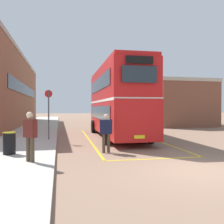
{
  "coord_description": "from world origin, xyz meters",
  "views": [
    {
      "loc": [
        -4.34,
        -6.93,
        2.02
      ],
      "look_at": [
        -0.23,
        12.01,
        1.67
      ],
      "focal_mm": 39.04,
      "sensor_mm": 36.0,
      "label": 1
    }
  ],
  "objects_px": {
    "double_decker_bus": "(117,100)",
    "single_deck_bus": "(122,111)",
    "pedestrian_boarding": "(106,130)",
    "pedestrian_waiting_near": "(30,133)",
    "litter_bin": "(9,143)",
    "bus_stop_sign": "(49,110)"
  },
  "relations": [
    {
      "from": "pedestrian_boarding",
      "to": "pedestrian_waiting_near",
      "type": "height_order",
      "value": "pedestrian_waiting_near"
    },
    {
      "from": "pedestrian_waiting_near",
      "to": "pedestrian_boarding",
      "type": "bearing_deg",
      "value": 31.21
    },
    {
      "from": "double_decker_bus",
      "to": "single_deck_bus",
      "type": "xyz_separation_m",
      "value": [
        4.1,
        14.33,
        -0.87
      ]
    },
    {
      "from": "bus_stop_sign",
      "to": "double_decker_bus",
      "type": "bearing_deg",
      "value": 17.48
    },
    {
      "from": "double_decker_bus",
      "to": "bus_stop_sign",
      "type": "bearing_deg",
      "value": -162.52
    },
    {
      "from": "pedestrian_waiting_near",
      "to": "litter_bin",
      "type": "relative_size",
      "value": 1.94
    },
    {
      "from": "pedestrian_boarding",
      "to": "bus_stop_sign",
      "type": "distance_m",
      "value": 4.98
    },
    {
      "from": "single_deck_bus",
      "to": "litter_bin",
      "type": "bearing_deg",
      "value": -116.28
    },
    {
      "from": "pedestrian_waiting_near",
      "to": "bus_stop_sign",
      "type": "relative_size",
      "value": 0.59
    },
    {
      "from": "pedestrian_waiting_near",
      "to": "bus_stop_sign",
      "type": "distance_m",
      "value": 6.02
    },
    {
      "from": "single_deck_bus",
      "to": "litter_bin",
      "type": "relative_size",
      "value": 10.85
    },
    {
      "from": "double_decker_bus",
      "to": "pedestrian_waiting_near",
      "type": "height_order",
      "value": "double_decker_bus"
    },
    {
      "from": "double_decker_bus",
      "to": "bus_stop_sign",
      "type": "xyz_separation_m",
      "value": [
        -4.47,
        -1.41,
        -0.63
      ]
    },
    {
      "from": "single_deck_bus",
      "to": "pedestrian_waiting_near",
      "type": "height_order",
      "value": "single_deck_bus"
    },
    {
      "from": "pedestrian_waiting_near",
      "to": "bus_stop_sign",
      "type": "bearing_deg",
      "value": 86.38
    },
    {
      "from": "double_decker_bus",
      "to": "litter_bin",
      "type": "relative_size",
      "value": 11.8
    },
    {
      "from": "double_decker_bus",
      "to": "litter_bin",
      "type": "height_order",
      "value": "double_decker_bus"
    },
    {
      "from": "single_deck_bus",
      "to": "pedestrian_waiting_near",
      "type": "xyz_separation_m",
      "value": [
        -8.94,
        -21.7,
        -0.49
      ]
    },
    {
      "from": "double_decker_bus",
      "to": "single_deck_bus",
      "type": "bearing_deg",
      "value": 74.04
    },
    {
      "from": "single_deck_bus",
      "to": "bus_stop_sign",
      "type": "height_order",
      "value": "bus_stop_sign"
    },
    {
      "from": "bus_stop_sign",
      "to": "single_deck_bus",
      "type": "bearing_deg",
      "value": 61.44
    },
    {
      "from": "pedestrian_boarding",
      "to": "bus_stop_sign",
      "type": "height_order",
      "value": "bus_stop_sign"
    }
  ]
}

